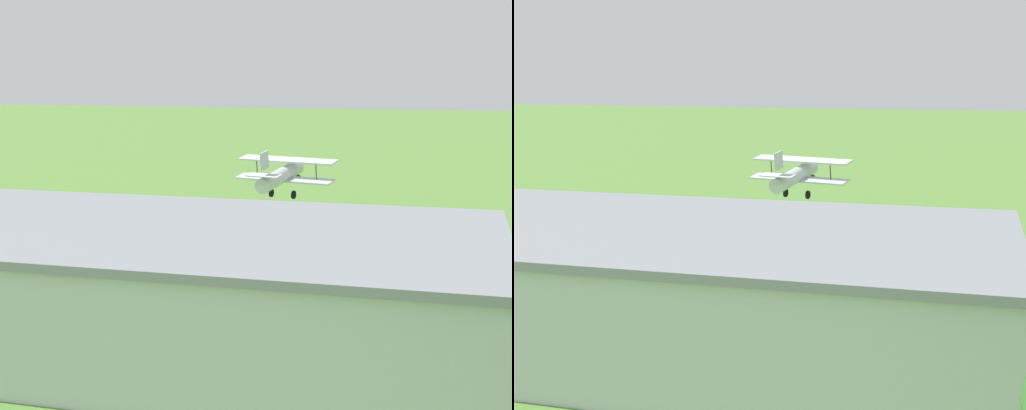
{
  "view_description": "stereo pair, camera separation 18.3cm",
  "coord_description": "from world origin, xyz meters",
  "views": [
    {
      "loc": [
        -18.04,
        60.96,
        11.91
      ],
      "look_at": [
        -3.72,
        12.29,
        3.14
      ],
      "focal_mm": 53.43,
      "sensor_mm": 36.0,
      "label": 1
    },
    {
      "loc": [
        -18.22,
        60.9,
        11.91
      ],
      "look_at": [
        -3.72,
        12.29,
        3.14
      ],
      "focal_mm": 53.43,
      "sensor_mm": 36.0,
      "label": 2
    }
  ],
  "objects": [
    {
      "name": "person_near_hangar_door",
      "position": [
        5.03,
        14.32,
        0.77
      ],
      "size": [
        0.54,
        0.54,
        1.56
      ],
      "color": "beige",
      "rests_on": "ground_plane"
    },
    {
      "name": "person_walking_on_apron",
      "position": [
        1.4,
        13.99,
        0.89
      ],
      "size": [
        0.44,
        0.44,
        1.77
      ],
      "color": "navy",
      "rests_on": "ground_plane"
    },
    {
      "name": "hangar",
      "position": [
        -3.68,
        30.97,
        2.71
      ],
      "size": [
        32.16,
        16.05,
        5.41
      ],
      "color": "silver",
      "rests_on": "ground_plane"
    },
    {
      "name": "car_blue",
      "position": [
        11.67,
        18.54,
        0.83
      ],
      "size": [
        2.37,
        4.7,
        1.59
      ],
      "color": "#23389E",
      "rests_on": "ground_plane"
    },
    {
      "name": "ground_plane",
      "position": [
        0.0,
        0.0,
        0.0
      ],
      "size": [
        400.0,
        400.0,
        0.0
      ],
      "primitive_type": "plane",
      "color": "#568438"
    },
    {
      "name": "biplane",
      "position": [
        -3.82,
        5.65,
        4.37
      ],
      "size": [
        8.16,
        6.96,
        3.86
      ],
      "color": "silver"
    },
    {
      "name": "person_by_parked_cars",
      "position": [
        -5.35,
        13.4,
        0.76
      ],
      "size": [
        0.52,
        0.52,
        1.54
      ],
      "color": "#72338C",
      "rests_on": "ground_plane"
    },
    {
      "name": "person_crossing_taxiway",
      "position": [
        6.42,
        16.1,
        0.9
      ],
      "size": [
        0.44,
        0.44,
        1.78
      ],
      "color": "orange",
      "rests_on": "ground_plane"
    },
    {
      "name": "person_beside_truck",
      "position": [
        -15.27,
        13.07,
        0.84
      ],
      "size": [
        0.41,
        0.41,
        1.69
      ],
      "color": "#72338C",
      "rests_on": "ground_plane"
    }
  ]
}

